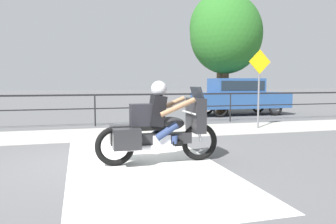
% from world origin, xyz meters
% --- Properties ---
extents(ground_plane, '(120.00, 120.00, 0.00)m').
position_xyz_m(ground_plane, '(0.00, 0.00, 0.00)').
color(ground_plane, '#565659').
extents(sidewalk_band, '(44.00, 2.40, 0.01)m').
position_xyz_m(sidewalk_band, '(0.00, 3.40, 0.01)').
color(sidewalk_band, '#A8A59E').
rests_on(sidewalk_band, ground).
extents(crosswalk_band, '(2.68, 6.00, 0.01)m').
position_xyz_m(crosswalk_band, '(0.57, -0.20, 0.00)').
color(crosswalk_band, silver).
rests_on(crosswalk_band, ground).
extents(fence_railing, '(36.00, 0.05, 1.11)m').
position_xyz_m(fence_railing, '(0.00, 5.21, 0.87)').
color(fence_railing, black).
rests_on(fence_railing, ground).
extents(motorcycle, '(2.35, 0.76, 1.54)m').
position_xyz_m(motorcycle, '(0.88, -0.40, 0.68)').
color(motorcycle, black).
rests_on(motorcycle, ground).
extents(parked_car, '(4.38, 1.61, 1.69)m').
position_xyz_m(parked_car, '(6.62, 7.44, 0.95)').
color(parked_car, '#284C84').
rests_on(parked_car, ground).
extents(street_sign, '(0.78, 0.06, 2.56)m').
position_xyz_m(street_sign, '(5.17, 3.29, 1.64)').
color(street_sign, slate).
rests_on(street_sign, ground).
extents(tree_behind_sign, '(2.96, 2.96, 5.74)m').
position_xyz_m(tree_behind_sign, '(6.10, 8.42, 4.08)').
color(tree_behind_sign, brown).
rests_on(tree_behind_sign, ground).
extents(tree_behind_car, '(3.42, 3.42, 5.68)m').
position_xyz_m(tree_behind_car, '(6.30, 8.25, 3.78)').
color(tree_behind_car, brown).
rests_on(tree_behind_car, ground).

